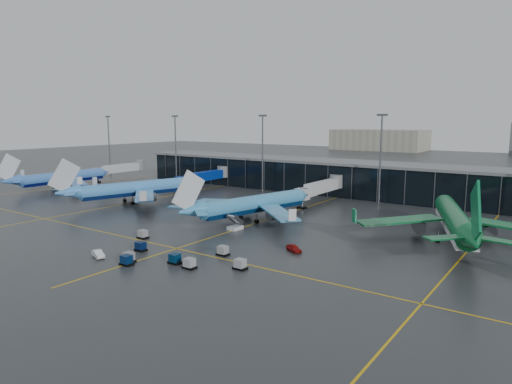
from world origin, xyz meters
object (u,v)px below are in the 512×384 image
Objects in this scene: airliner_arkefly at (135,180)px; mobile_airstair at (235,226)px; airliner_klm_near at (255,194)px; airliner_aer_lingus at (455,206)px; service_van_red at (294,248)px; service_van_white at (98,254)px; airliner_klm_west at (63,171)px; baggage_carts at (170,254)px.

mobile_airstair is (43.82, -9.15, -5.81)m from airliner_arkefly.
airliner_klm_near is 43.85m from airliner_aer_lingus.
service_van_red reaches higher than service_van_white.
airliner_arkefly is 45.14m from mobile_airstair.
airliner_klm_west is 96.63m from baggage_carts.
mobile_airstair is (-3.62, 23.24, 0.01)m from baggage_carts.
airliner_arkefly is 57.74m from baggage_carts.
service_van_red is (15.58, 16.08, -0.10)m from baggage_carts.
service_van_white is at bearing -84.40° from airliner_klm_near.
mobile_airstair is (1.87, -10.22, -5.61)m from airliner_klm_near.
mobile_airstair is at bearing -8.52° from airliner_klm_west.
airliner_klm_near is (83.94, -2.70, 0.03)m from airliner_klm_west.
airliner_aer_lingus is 1.51× the size of baggage_carts.
airliner_klm_west is 42.16m from airliner_arkefly.
airliner_arkefly is at bearing 171.22° from mobile_airstair.
airliner_aer_lingus is (43.20, 7.51, 0.63)m from airliner_klm_near.
service_van_white is (78.70, -43.00, -5.70)m from airliner_klm_west.
airliner_aer_lingus is at bearing -11.79° from service_van_red.
airliner_arkefly is 1.03× the size of airliner_klm_near.
service_van_red is at bearing 45.92° from baggage_carts.
airliner_aer_lingus reaches higher than baggage_carts.
airliner_klm_near is 11.81m from mobile_airstair.
airliner_aer_lingus is 68.36m from service_van_white.
baggage_carts reaches higher than service_van_red.
airliner_aer_lingus reaches higher than airliner_arkefly.
airliner_arkefly is 0.94× the size of airliner_aer_lingus.
airliner_klm_west is at bearing -168.34° from airliner_arkefly.
airliner_klm_near is at bearing 99.33° from baggage_carts.
airliner_klm_west reaches higher than service_van_white.
service_van_red is (19.20, -7.16, -0.11)m from mobile_airstair.
baggage_carts is (-37.70, -40.97, -6.25)m from airliner_aer_lingus.
baggage_carts is 7.70× the size of service_van_white.
service_van_red is (21.07, -17.38, -5.73)m from airliner_klm_near.
service_van_red is (63.02, -16.31, -5.92)m from airliner_arkefly.
service_van_white is (-7.11, -30.09, -0.12)m from mobile_airstair.
service_van_white is at bearing -100.29° from mobile_airstair.
airliner_aer_lingus is at bearing 22.87° from airliner_klm_near.
airliner_arkefly is 54.05m from service_van_white.
service_van_red is at bearing -10.79° from airliner_klm_west.
service_van_white is at bearing -154.77° from airliner_aer_lingus.
service_van_white is at bearing -30.12° from airliner_arkefly.
baggage_carts is at bearing 165.77° from service_van_red.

